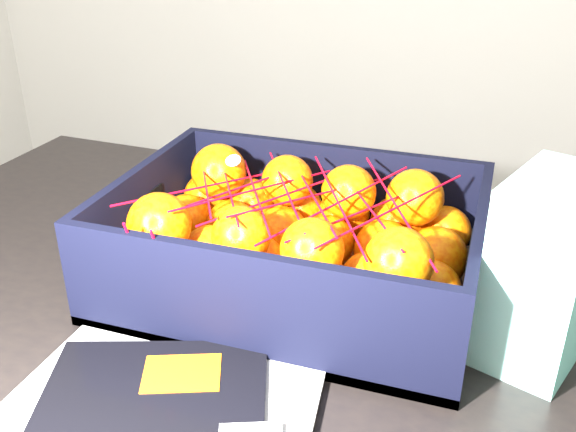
% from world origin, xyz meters
% --- Properties ---
extents(table, '(1.23, 0.84, 0.75)m').
position_xyz_m(table, '(0.05, 0.02, 0.65)').
color(table, black).
rests_on(table, ground).
extents(produce_crate, '(0.43, 0.32, 0.13)m').
position_xyz_m(produce_crate, '(0.08, 0.07, 0.79)').
color(produce_crate, olive).
rests_on(produce_crate, table).
extents(clementine_heap, '(0.40, 0.30, 0.13)m').
position_xyz_m(clementine_heap, '(0.09, 0.07, 0.81)').
color(clementine_heap, '#FF6705').
rests_on(clementine_heap, produce_crate).
extents(mesh_net, '(0.35, 0.28, 0.09)m').
position_xyz_m(mesh_net, '(0.08, 0.07, 0.87)').
color(mesh_net, '#BA061C').
rests_on(mesh_net, clementine_heap).
extents(retail_carton, '(0.13, 0.15, 0.20)m').
position_xyz_m(retail_carton, '(0.36, 0.03, 0.85)').
color(retail_carton, white).
rests_on(retail_carton, table).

